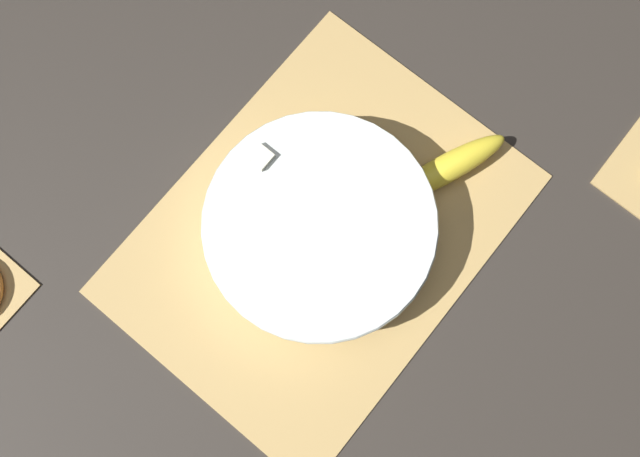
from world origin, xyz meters
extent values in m
plane|color=#2D2823|center=(0.00, 0.00, 0.00)|extent=(6.00, 6.00, 0.00)
cube|color=tan|center=(0.00, 0.00, 0.00)|extent=(0.52, 0.39, 0.01)
cube|color=#4C381E|center=(-0.19, 0.00, 0.00)|extent=(0.01, 0.38, 0.00)
cube|color=#4C381E|center=(-0.13, 0.00, 0.00)|extent=(0.01, 0.38, 0.00)
cube|color=#4C381E|center=(-0.06, 0.00, 0.00)|extent=(0.01, 0.38, 0.00)
cube|color=#4C381E|center=(0.00, 0.00, 0.00)|extent=(0.01, 0.38, 0.00)
cube|color=#4C381E|center=(0.06, 0.00, 0.00)|extent=(0.01, 0.38, 0.00)
cube|color=#4C381E|center=(0.13, 0.00, 0.00)|extent=(0.01, 0.38, 0.00)
cube|color=#4C381E|center=(0.19, 0.00, 0.00)|extent=(0.01, 0.38, 0.00)
cylinder|color=silver|center=(0.00, 0.00, 0.04)|extent=(0.29, 0.29, 0.06)
torus|color=silver|center=(0.00, 0.00, 0.06)|extent=(0.29, 0.29, 0.01)
cylinder|color=#F7EFC6|center=(-0.07, 0.08, 0.05)|extent=(0.03, 0.03, 0.01)
cylinder|color=#F7EFC6|center=(0.05, -0.08, 0.06)|extent=(0.03, 0.03, 0.01)
cylinder|color=#F7EFC6|center=(0.05, 0.06, 0.04)|extent=(0.03, 0.03, 0.01)
cylinder|color=#F7EFC6|center=(-0.02, -0.05, 0.03)|extent=(0.03, 0.03, 0.01)
cylinder|color=#F7EFC6|center=(-0.09, 0.04, 0.03)|extent=(0.03, 0.03, 0.01)
cylinder|color=#F7EFC6|center=(-0.01, 0.09, 0.04)|extent=(0.02, 0.02, 0.01)
cylinder|color=#F7EFC6|center=(0.01, 0.03, 0.04)|extent=(0.03, 0.03, 0.01)
cube|color=#EFEACC|center=(0.08, -0.07, 0.05)|extent=(0.03, 0.03, 0.03)
cube|color=#EFEACC|center=(-0.09, -0.02, 0.02)|extent=(0.03, 0.03, 0.03)
cube|color=#EFEACC|center=(0.02, 0.11, 0.06)|extent=(0.03, 0.03, 0.03)
cube|color=#EFEACC|center=(0.07, 0.03, 0.03)|extent=(0.03, 0.03, 0.03)
cube|color=#EFEACC|center=(-0.09, -0.02, 0.06)|extent=(0.02, 0.02, 0.02)
cube|color=#EFEACC|center=(0.10, -0.04, 0.04)|extent=(0.03, 0.03, 0.03)
cube|color=#EFEACC|center=(-0.07, 0.01, 0.02)|extent=(0.02, 0.02, 0.02)
ellipsoid|color=red|center=(0.10, -0.01, 0.02)|extent=(0.03, 0.01, 0.01)
ellipsoid|color=orange|center=(0.01, 0.00, 0.03)|extent=(0.03, 0.02, 0.01)
ellipsoid|color=orange|center=(0.05, -0.07, 0.02)|extent=(0.03, 0.02, 0.01)
ellipsoid|color=red|center=(0.05, -0.05, 0.05)|extent=(0.03, 0.01, 0.01)
ellipsoid|color=red|center=(0.01, 0.07, 0.04)|extent=(0.03, 0.02, 0.01)
ellipsoid|color=red|center=(-0.06, 0.05, 0.06)|extent=(0.03, 0.02, 0.02)
ellipsoid|color=yellow|center=(0.17, -0.08, 0.03)|extent=(0.18, 0.10, 0.04)
sphere|color=#473819|center=(0.09, -0.05, 0.03)|extent=(0.02, 0.02, 0.02)
camera|label=1|loc=(-0.12, -0.10, 0.82)|focal=35.00mm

